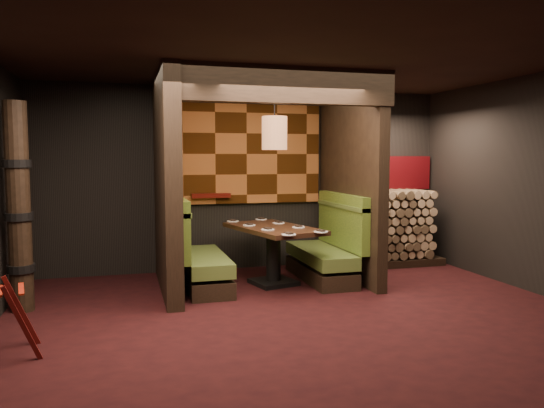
{
  "coord_description": "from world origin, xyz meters",
  "views": [
    {
      "loc": [
        -1.89,
        -5.45,
        1.78
      ],
      "look_at": [
        0.0,
        1.3,
        1.15
      ],
      "focal_mm": 35.0,
      "sensor_mm": 36.0,
      "label": 1
    }
  ],
  "objects_px": {
    "totem_column": "(19,209)",
    "firewood_stack": "(389,228)",
    "booth_bench_right": "(327,252)",
    "luggage_rack": "(1,316)",
    "dining_table": "(273,243)",
    "booth_bench_left": "(197,259)",
    "pendant_lamp": "(274,133)"
  },
  "relations": [
    {
      "from": "totem_column",
      "to": "firewood_stack",
      "type": "distance_m",
      "value": 5.51
    },
    {
      "from": "totem_column",
      "to": "booth_bench_right",
      "type": "bearing_deg",
      "value": 7.86
    },
    {
      "from": "luggage_rack",
      "to": "dining_table",
      "type": "bearing_deg",
      "value": 32.16
    },
    {
      "from": "booth_bench_left",
      "to": "firewood_stack",
      "type": "relative_size",
      "value": 0.92
    },
    {
      "from": "luggage_rack",
      "to": "firewood_stack",
      "type": "xyz_separation_m",
      "value": [
        5.25,
        2.72,
        0.25
      ]
    },
    {
      "from": "booth_bench_right",
      "to": "dining_table",
      "type": "xyz_separation_m",
      "value": [
        -0.84,
        -0.1,
        0.18
      ]
    },
    {
      "from": "dining_table",
      "to": "pendant_lamp",
      "type": "distance_m",
      "value": 1.52
    },
    {
      "from": "firewood_stack",
      "to": "booth_bench_left",
      "type": "bearing_deg",
      "value": -167.83
    },
    {
      "from": "dining_table",
      "to": "luggage_rack",
      "type": "xyz_separation_m",
      "value": [
        -3.06,
        -1.93,
        -0.21
      ]
    },
    {
      "from": "booth_bench_right",
      "to": "dining_table",
      "type": "distance_m",
      "value": 0.86
    },
    {
      "from": "luggage_rack",
      "to": "pendant_lamp",
      "type": "bearing_deg",
      "value": 31.49
    },
    {
      "from": "pendant_lamp",
      "to": "firewood_stack",
      "type": "height_order",
      "value": "pendant_lamp"
    },
    {
      "from": "dining_table",
      "to": "luggage_rack",
      "type": "distance_m",
      "value": 3.62
    },
    {
      "from": "booth_bench_right",
      "to": "firewood_stack",
      "type": "height_order",
      "value": "firewood_stack"
    },
    {
      "from": "booth_bench_right",
      "to": "pendant_lamp",
      "type": "bearing_deg",
      "value": -170.0
    },
    {
      "from": "booth_bench_right",
      "to": "luggage_rack",
      "type": "height_order",
      "value": "booth_bench_right"
    },
    {
      "from": "booth_bench_left",
      "to": "pendant_lamp",
      "type": "relative_size",
      "value": 1.63
    },
    {
      "from": "dining_table",
      "to": "firewood_stack",
      "type": "relative_size",
      "value": 0.98
    },
    {
      "from": "pendant_lamp",
      "to": "luggage_rack",
      "type": "relative_size",
      "value": 1.33
    },
    {
      "from": "luggage_rack",
      "to": "totem_column",
      "type": "relative_size",
      "value": 0.31
    },
    {
      "from": "dining_table",
      "to": "totem_column",
      "type": "bearing_deg",
      "value": -171.82
    },
    {
      "from": "dining_table",
      "to": "totem_column",
      "type": "distance_m",
      "value": 3.23
    },
    {
      "from": "booth_bench_left",
      "to": "luggage_rack",
      "type": "relative_size",
      "value": 2.16
    },
    {
      "from": "dining_table",
      "to": "booth_bench_right",
      "type": "bearing_deg",
      "value": 6.66
    },
    {
      "from": "booth_bench_left",
      "to": "totem_column",
      "type": "xyz_separation_m",
      "value": [
        -2.09,
        -0.55,
        0.79
      ]
    },
    {
      "from": "totem_column",
      "to": "firewood_stack",
      "type": "bearing_deg",
      "value": 13.19
    },
    {
      "from": "totem_column",
      "to": "booth_bench_left",
      "type": "bearing_deg",
      "value": 14.75
    },
    {
      "from": "booth_bench_right",
      "to": "luggage_rack",
      "type": "bearing_deg",
      "value": -152.59
    },
    {
      "from": "booth_bench_right",
      "to": "firewood_stack",
      "type": "bearing_deg",
      "value": 27.35
    },
    {
      "from": "booth_bench_left",
      "to": "luggage_rack",
      "type": "xyz_separation_m",
      "value": [
        -2.01,
        -2.02,
        -0.04
      ]
    },
    {
      "from": "dining_table",
      "to": "firewood_stack",
      "type": "bearing_deg",
      "value": 19.99
    },
    {
      "from": "pendant_lamp",
      "to": "totem_column",
      "type": "height_order",
      "value": "pendant_lamp"
    }
  ]
}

